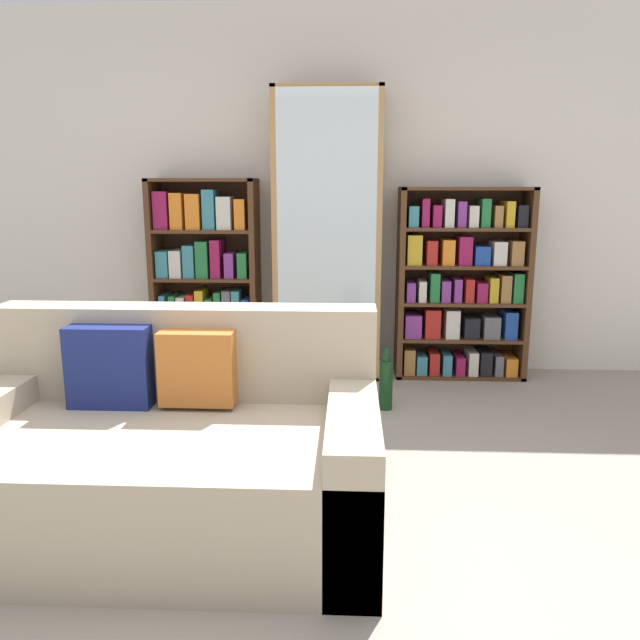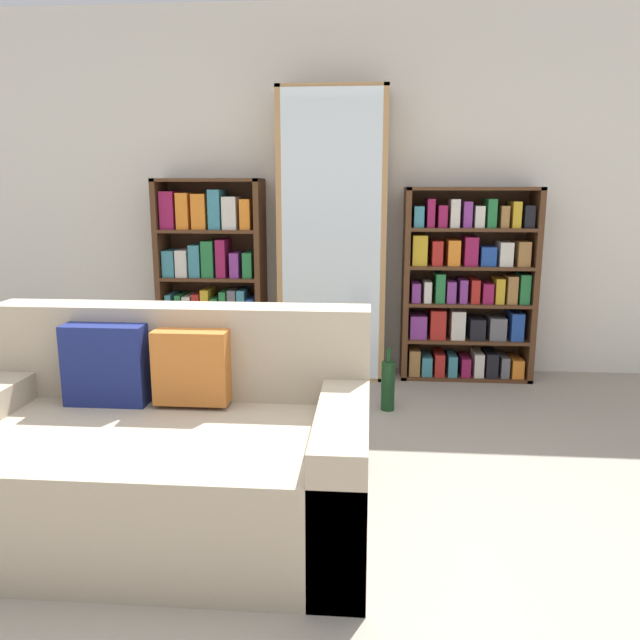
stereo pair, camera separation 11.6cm
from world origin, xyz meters
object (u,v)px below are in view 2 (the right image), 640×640
Objects in this scene: bookshelf_right at (467,287)px; couch at (162,455)px; display_cabinet at (333,237)px; wine_bottle at (388,385)px; bookshelf_left at (212,279)px.

couch is at bearing -125.22° from bookshelf_right.
display_cabinet is 5.13× the size of wine_bottle.
wine_bottle is (0.40, -0.76, -0.88)m from display_cabinet.
bookshelf_left is 0.97m from display_cabinet.
bookshelf_left is 0.70× the size of display_cabinet.
bookshelf_left reaches higher than couch.
bookshelf_right is at bearing 0.01° from bookshelf_left.
wine_bottle is at bearing 55.79° from couch.
display_cabinet is at bearing -0.95° from bookshelf_left.
wine_bottle is (1.32, -0.78, -0.55)m from bookshelf_left.
couch reaches higher than wine_bottle.
couch is 1.18× the size of bookshelf_left.
couch is 2.75m from bookshelf_right.
bookshelf_right reaches higher than couch.
display_cabinet reaches higher than bookshelf_right.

